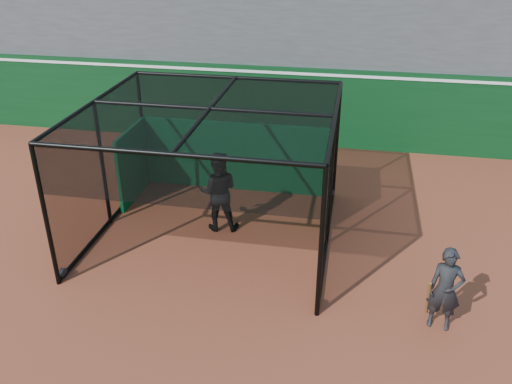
# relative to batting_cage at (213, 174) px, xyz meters

# --- Properties ---
(ground) EXTENTS (120.00, 120.00, 0.00)m
(ground) POSITION_rel_batting_cage_xyz_m (0.50, -2.46, -1.52)
(ground) COLOR brown
(ground) RESTS_ON ground
(outfield_wall) EXTENTS (50.00, 0.50, 2.50)m
(outfield_wall) POSITION_rel_batting_cage_xyz_m (0.50, 6.04, -0.23)
(outfield_wall) COLOR #093515
(outfield_wall) RESTS_ON ground
(batting_cage) EXTENTS (5.31, 5.08, 3.04)m
(batting_cage) POSITION_rel_batting_cage_xyz_m (0.00, 0.00, 0.00)
(batting_cage) COLOR black
(batting_cage) RESTS_ON ground
(batter) EXTENTS (1.05, 0.88, 1.93)m
(batter) POSITION_rel_batting_cage_xyz_m (0.05, 0.25, -0.55)
(batter) COLOR black
(batter) RESTS_ON ground
(on_deck_player) EXTENTS (0.64, 0.46, 1.61)m
(on_deck_player) POSITION_rel_batting_cage_xyz_m (4.81, -2.41, -0.71)
(on_deck_player) COLOR black
(on_deck_player) RESTS_ON ground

